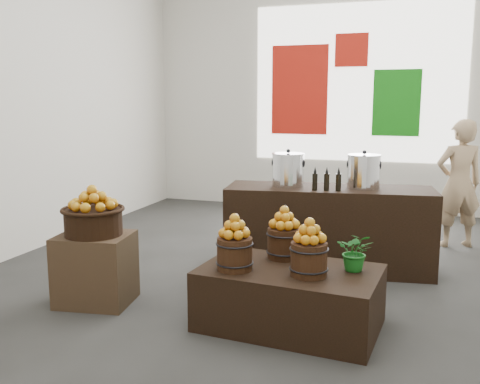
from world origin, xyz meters
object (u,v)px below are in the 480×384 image
(display_table, at_px, (290,297))
(counter, at_px, (329,228))
(wicker_basket, at_px, (93,222))
(crate, at_px, (96,269))
(stock_pot_center, at_px, (364,173))
(shopper, at_px, (459,184))
(stock_pot_left, at_px, (288,171))

(display_table, distance_m, counter, 1.57)
(wicker_basket, bearing_deg, crate, 0.00)
(stock_pot_center, bearing_deg, shopper, 52.67)
(crate, distance_m, stock_pot_center, 2.75)
(stock_pot_left, bearing_deg, wicker_basket, -130.71)
(counter, bearing_deg, wicker_basket, -145.44)
(counter, bearing_deg, stock_pot_left, 180.00)
(counter, distance_m, stock_pot_center, 0.68)
(wicker_basket, relative_size, display_table, 0.36)
(crate, bearing_deg, stock_pot_center, 38.33)
(crate, relative_size, wicker_basket, 1.25)
(crate, height_order, wicker_basket, wicker_basket)
(wicker_basket, height_order, shopper, shopper)
(wicker_basket, relative_size, counter, 0.23)
(counter, relative_size, stock_pot_left, 6.47)
(stock_pot_center, height_order, shopper, shopper)
(wicker_basket, distance_m, counter, 2.39)
(wicker_basket, bearing_deg, display_table, 1.49)
(crate, height_order, counter, counter)
(crate, bearing_deg, display_table, 1.49)
(crate, distance_m, shopper, 4.28)
(crate, xyz_separation_m, shopper, (3.07, 2.94, 0.46))
(stock_pot_left, relative_size, shopper, 0.21)
(crate, distance_m, display_table, 1.70)
(shopper, bearing_deg, stock_pot_center, 31.05)
(counter, height_order, stock_pot_left, stock_pot_left)
(stock_pot_center, xyz_separation_m, shopper, (0.99, 1.30, -0.26))
(crate, xyz_separation_m, wicker_basket, (0.00, 0.00, 0.41))
(counter, relative_size, stock_pot_center, 6.47)
(crate, relative_size, stock_pot_left, 1.87)
(stock_pot_left, xyz_separation_m, shopper, (1.75, 1.40, -0.26))
(display_table, height_order, shopper, shopper)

